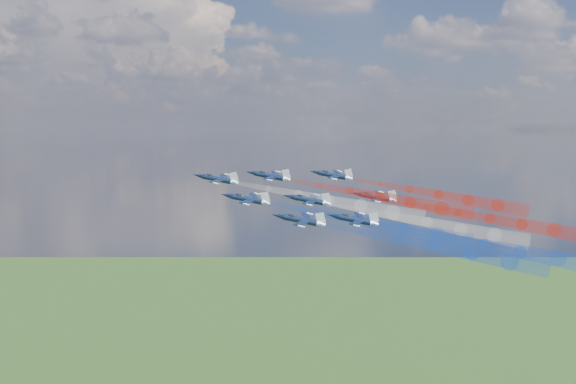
{
  "coord_description": "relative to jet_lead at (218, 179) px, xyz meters",
  "views": [
    {
      "loc": [
        -7.52,
        -179.1,
        177.94
      ],
      "look_at": [
        13.91,
        1.41,
        162.1
      ],
      "focal_mm": 44.58,
      "sensor_mm": 36.0,
      "label": 1
    }
  ],
  "objects": [
    {
      "name": "trail_rear_right",
      "position": [
        69.93,
        -11.2,
        -10.0
      ],
      "size": [
        47.43,
        19.55,
        13.03
      ],
      "primitive_type": null,
      "rotation": [
        0.17,
        -0.17,
        1.23
      ],
      "color": "red"
    },
    {
      "name": "trail_center_third",
      "position": [
        50.86,
        -18.72,
        -9.84
      ],
      "size": [
        47.43,
        19.55,
        13.03
      ],
      "primitive_type": null,
      "rotation": [
        0.17,
        -0.17,
        1.23
      ],
      "color": "white"
    },
    {
      "name": "trail_outer_right",
      "position": [
        61.12,
        3.6,
        -5.05
      ],
      "size": [
        47.43,
        19.55,
        13.03
      ],
      "primitive_type": null,
      "rotation": [
        0.17,
        -0.17,
        1.23
      ],
      "color": "red"
    },
    {
      "name": "jet_center_third",
      "position": [
        22.74,
        -9.69,
        -4.82
      ],
      "size": [
        15.81,
        14.17,
        7.23
      ],
      "primitive_type": null,
      "rotation": [
        0.17,
        -0.17,
        1.23
      ],
      "color": "black"
    },
    {
      "name": "jet_rear_left",
      "position": [
        31.59,
        -23.78,
        -8.22
      ],
      "size": [
        15.81,
        14.17,
        7.23
      ],
      "primitive_type": null,
      "rotation": [
        0.17,
        -0.17,
        1.23
      ],
      "color": "black"
    },
    {
      "name": "jet_rear_right",
      "position": [
        41.82,
        -2.17,
        -4.98
      ],
      "size": [
        15.81,
        14.17,
        7.23
      ],
      "primitive_type": null,
      "rotation": [
        0.17,
        -0.17,
        1.23
      ],
      "color": "black"
    },
    {
      "name": "trail_inner_left",
      "position": [
        35.08,
        -23.24,
        -9.02
      ],
      "size": [
        47.43,
        19.55,
        13.03
      ],
      "primitive_type": null,
      "rotation": [
        0.17,
        -0.17,
        1.23
      ],
      "color": "blue"
    },
    {
      "name": "trail_inner_right",
      "position": [
        42.33,
        -4.66,
        -4.61
      ],
      "size": [
        47.43,
        19.55,
        13.03
      ],
      "primitive_type": null,
      "rotation": [
        0.17,
        -0.17,
        1.23
      ],
      "color": "red"
    },
    {
      "name": "jet_outer_right",
      "position": [
        33.01,
        12.64,
        -0.03
      ],
      "size": [
        15.81,
        14.17,
        7.23
      ],
      "primitive_type": null,
      "rotation": [
        0.17,
        -0.17,
        1.23
      ],
      "color": "black"
    },
    {
      "name": "trail_outer_left",
      "position": [
        46.22,
        -37.92,
        -12.48
      ],
      "size": [
        47.43,
        19.55,
        13.03
      ],
      "primitive_type": null,
      "rotation": [
        0.17,
        -0.17,
        1.23
      ],
      "color": "blue"
    },
    {
      "name": "trail_lead",
      "position": [
        28.12,
        -9.04,
        -5.02
      ],
      "size": [
        47.43,
        19.55,
        13.03
      ],
      "primitive_type": null,
      "rotation": [
        0.17,
        -0.17,
        1.23
      ],
      "color": "white"
    },
    {
      "name": "trail_rear_left",
      "position": [
        59.71,
        -32.82,
        -13.24
      ],
      "size": [
        47.43,
        19.55,
        13.03
      ],
      "primitive_type": null,
      "rotation": [
        0.17,
        -0.17,
        1.23
      ],
      "color": "blue"
    },
    {
      "name": "jet_inner_left",
      "position": [
        6.96,
        -14.2,
        -4.0
      ],
      "size": [
        15.81,
        14.17,
        7.23
      ],
      "primitive_type": null,
      "rotation": [
        0.17,
        -0.17,
        1.23
      ],
      "color": "black"
    },
    {
      "name": "jet_inner_right",
      "position": [
        14.21,
        4.38,
        0.41
      ],
      "size": [
        15.81,
        14.17,
        7.23
      ],
      "primitive_type": null,
      "rotation": [
        0.17,
        -0.17,
        1.23
      ],
      "color": "black"
    },
    {
      "name": "jet_outer_left",
      "position": [
        18.1,
        -28.89,
        -7.46
      ],
      "size": [
        15.81,
        14.17,
        7.23
      ],
      "primitive_type": null,
      "rotation": [
        0.17,
        -0.17,
        1.23
      ],
      "color": "black"
    },
    {
      "name": "jet_lead",
      "position": [
        0.0,
        0.0,
        0.0
      ],
      "size": [
        15.81,
        14.17,
        7.23
      ],
      "primitive_type": null,
      "rotation": [
        0.17,
        -0.17,
        1.23
      ],
      "color": "black"
    }
  ]
}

